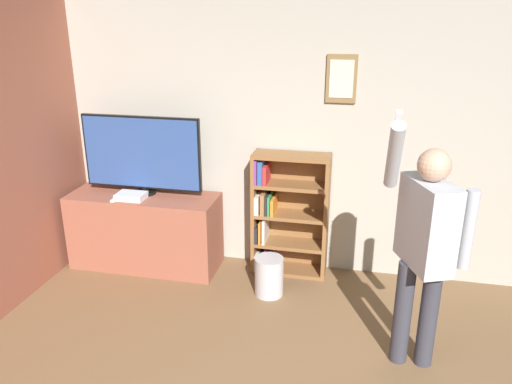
{
  "coord_description": "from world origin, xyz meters",
  "views": [
    {
      "loc": [
        0.59,
        -1.69,
        2.47
      ],
      "look_at": [
        -0.23,
        2.01,
        1.1
      ],
      "focal_mm": 35.0,
      "sensor_mm": 36.0,
      "label": 1
    }
  ],
  "objects_px": {
    "bookshelf": "(284,215)",
    "person": "(425,240)",
    "waste_bin": "(269,276)",
    "game_console": "(131,196)",
    "television": "(142,154)"
  },
  "relations": [
    {
      "from": "game_console",
      "to": "waste_bin",
      "type": "xyz_separation_m",
      "value": [
        1.41,
        -0.18,
        -0.61
      ]
    },
    {
      "from": "person",
      "to": "waste_bin",
      "type": "height_order",
      "value": "person"
    },
    {
      "from": "bookshelf",
      "to": "person",
      "type": "bearing_deg",
      "value": -45.61
    },
    {
      "from": "bookshelf",
      "to": "waste_bin",
      "type": "distance_m",
      "value": 0.64
    },
    {
      "from": "bookshelf",
      "to": "game_console",
      "type": "bearing_deg",
      "value": -168.3
    },
    {
      "from": "television",
      "to": "game_console",
      "type": "xyz_separation_m",
      "value": [
        -0.07,
        -0.17,
        -0.38
      ]
    },
    {
      "from": "bookshelf",
      "to": "waste_bin",
      "type": "relative_size",
      "value": 3.33
    },
    {
      "from": "game_console",
      "to": "television",
      "type": "bearing_deg",
      "value": 68.74
    },
    {
      "from": "game_console",
      "to": "bookshelf",
      "type": "relative_size",
      "value": 0.23
    },
    {
      "from": "game_console",
      "to": "person",
      "type": "height_order",
      "value": "person"
    },
    {
      "from": "television",
      "to": "person",
      "type": "relative_size",
      "value": 0.62
    },
    {
      "from": "bookshelf",
      "to": "person",
      "type": "relative_size",
      "value": 0.64
    },
    {
      "from": "person",
      "to": "waste_bin",
      "type": "bearing_deg",
      "value": -142.69
    },
    {
      "from": "game_console",
      "to": "person",
      "type": "relative_size",
      "value": 0.14
    },
    {
      "from": "game_console",
      "to": "bookshelf",
      "type": "xyz_separation_m",
      "value": [
        1.46,
        0.3,
        -0.19
      ]
    }
  ]
}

